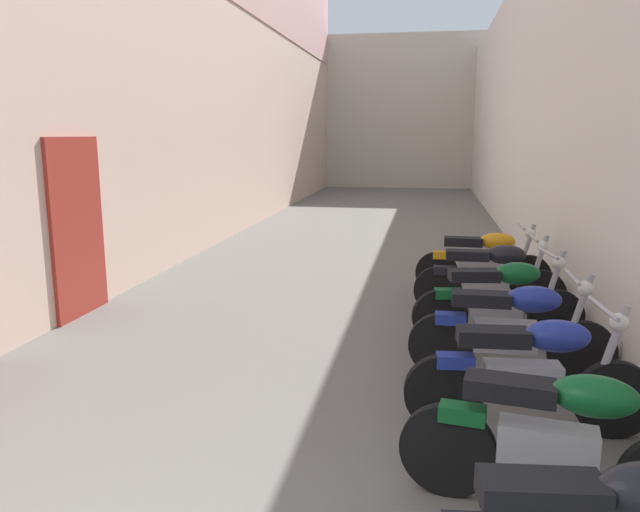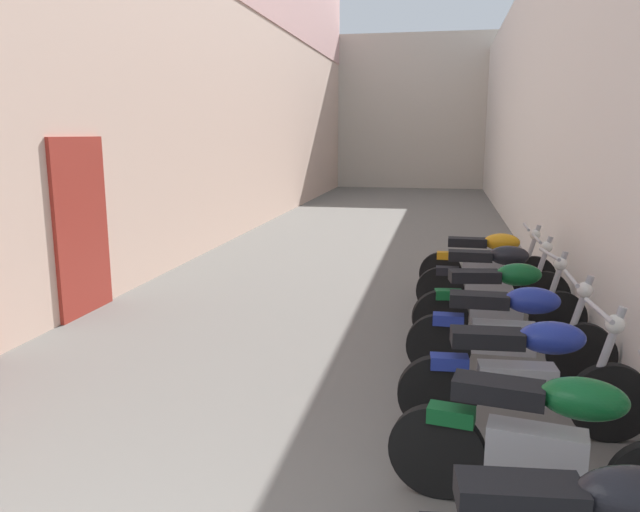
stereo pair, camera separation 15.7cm
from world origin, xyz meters
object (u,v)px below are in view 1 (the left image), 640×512
at_px(motorcycle_fourth, 512,328).
at_px(motorcycle_fifth, 500,299).
at_px(motorcycle_second, 559,437).
at_px(motorcycle_third, 531,371).
at_px(motorcycle_sixth, 490,276).
at_px(motorcycle_seventh, 484,261).

distance_m(motorcycle_fourth, motorcycle_fifth, 1.01).
relative_size(motorcycle_second, motorcycle_fifth, 1.00).
bearing_deg(motorcycle_third, motorcycle_fifth, 90.00).
bearing_deg(motorcycle_third, motorcycle_sixth, 90.00).
bearing_deg(motorcycle_seventh, motorcycle_sixth, -90.00).
relative_size(motorcycle_fourth, motorcycle_sixth, 1.00).
relative_size(motorcycle_third, motorcycle_seventh, 1.00).
distance_m(motorcycle_fifth, motorcycle_seventh, 2.03).
relative_size(motorcycle_second, motorcycle_third, 0.99).
xyz_separation_m(motorcycle_third, motorcycle_fifth, (-0.00, 2.06, 0.00)).
relative_size(motorcycle_fourth, motorcycle_seventh, 1.00).
bearing_deg(motorcycle_fourth, motorcycle_sixth, 90.00).
relative_size(motorcycle_fifth, motorcycle_sixth, 0.99).
xyz_separation_m(motorcycle_third, motorcycle_seventh, (0.00, 4.09, 0.00)).
bearing_deg(motorcycle_fifth, motorcycle_sixth, 89.99).
bearing_deg(motorcycle_sixth, motorcycle_second, -90.00).
xyz_separation_m(motorcycle_fourth, motorcycle_sixth, (-0.00, 2.08, 0.00)).
relative_size(motorcycle_fourth, motorcycle_fifth, 1.01).
distance_m(motorcycle_second, motorcycle_third, 1.02).
distance_m(motorcycle_second, motorcycle_fifth, 3.08).
bearing_deg(motorcycle_fifth, motorcycle_third, -90.00).
distance_m(motorcycle_second, motorcycle_fourth, 2.07).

